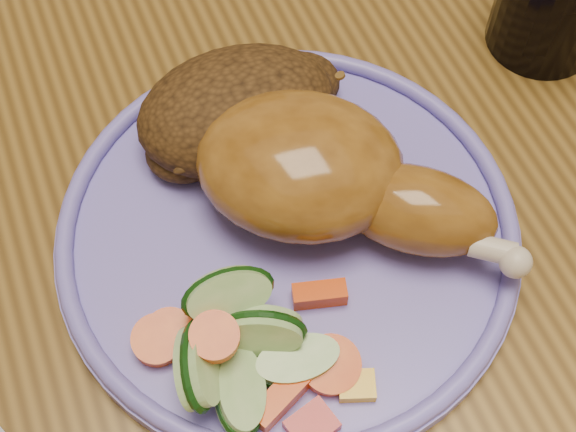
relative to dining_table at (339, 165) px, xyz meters
The scene contains 7 objects.
ground 0.67m from the dining_table, ahead, with size 4.00×4.00×0.00m, color #4E371B.
dining_table is the anchor object (origin of this frame).
plate 0.14m from the dining_table, 131.16° to the right, with size 0.26×0.26×0.01m, color #7469D2.
plate_rim 0.15m from the dining_table, 131.16° to the right, with size 0.25×0.25×0.01m, color #7469D2.
chicken_leg 0.15m from the dining_table, 121.88° to the right, with size 0.17×0.17×0.06m.
rice_pilaf 0.14m from the dining_table, behind, with size 0.13×0.08×0.05m.
vegetable_pile 0.22m from the dining_table, 130.05° to the right, with size 0.11×0.10×0.05m.
Camera 1 is at (-0.15, -0.28, 1.15)m, focal length 50.00 mm.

